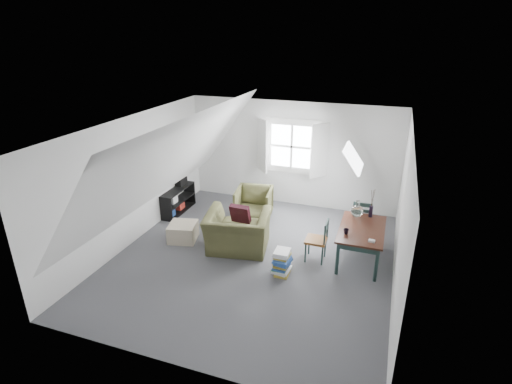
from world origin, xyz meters
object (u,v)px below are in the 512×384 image
at_px(dining_chair_near, 318,240).
at_px(magazine_stack, 282,263).
at_px(armchair_near, 238,249).
at_px(media_shelf, 176,202).
at_px(dining_table, 362,233).
at_px(dining_chair_far, 362,219).
at_px(armchair_far, 254,218).
at_px(ottoman, 183,232).

distance_m(dining_chair_near, magazine_stack, 0.85).
distance_m(armchair_near, media_shelf, 2.30).
height_order(armchair_near, dining_table, dining_table).
bearing_deg(dining_chair_far, media_shelf, -3.78).
height_order(dining_chair_far, media_shelf, dining_chair_far).
bearing_deg(armchair_far, magazine_stack, -66.29).
xyz_separation_m(dining_chair_far, media_shelf, (-4.21, -0.09, -0.19)).
relative_size(dining_table, magazine_stack, 2.95).
bearing_deg(armchair_near, ottoman, -9.42).
bearing_deg(ottoman, magazine_stack, -13.08).
relative_size(ottoman, magazine_stack, 1.19).
distance_m(ottoman, media_shelf, 1.40).
bearing_deg(armchair_far, ottoman, -134.32).
relative_size(dining_chair_far, magazine_stack, 1.94).
bearing_deg(armchair_near, media_shelf, -39.53).
bearing_deg(dining_chair_near, armchair_near, -70.44).
xyz_separation_m(armchair_far, ottoman, (-1.03, -1.41, 0.18)).
distance_m(armchair_near, dining_chair_near, 1.59).
height_order(armchair_near, dining_chair_far, dining_chair_far).
height_order(armchair_far, dining_chair_near, dining_chair_near).
distance_m(armchair_near, armchair_far, 1.41).
relative_size(dining_table, dining_chair_near, 1.63).
bearing_deg(armchair_far, dining_chair_near, -45.15).
height_order(armchair_far, magazine_stack, magazine_stack).
height_order(dining_chair_near, magazine_stack, dining_chair_near).
bearing_deg(media_shelf, dining_table, -10.78).
height_order(armchair_near, magazine_stack, magazine_stack).
relative_size(ottoman, dining_table, 0.40).
distance_m(dining_table, magazine_stack, 1.57).
xyz_separation_m(ottoman, magazine_stack, (2.24, -0.52, 0.05)).
bearing_deg(armchair_far, armchair_near, -91.51).
distance_m(dining_chair_far, magazine_stack, 2.11).
height_order(armchair_far, ottoman, armchair_far).
bearing_deg(ottoman, dining_chair_near, 2.97).
xyz_separation_m(armchair_far, dining_table, (2.44, -1.03, 0.57)).
height_order(armchair_near, dining_chair_near, dining_chair_near).
xyz_separation_m(dining_chair_far, magazine_stack, (-1.17, -1.75, -0.23)).
bearing_deg(armchair_near, magazine_stack, 142.63).
bearing_deg(ottoman, armchair_near, 0.76).
bearing_deg(dining_table, armchair_near, -167.81).
bearing_deg(dining_chair_near, dining_table, 123.02).
height_order(media_shelf, magazine_stack, media_shelf).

